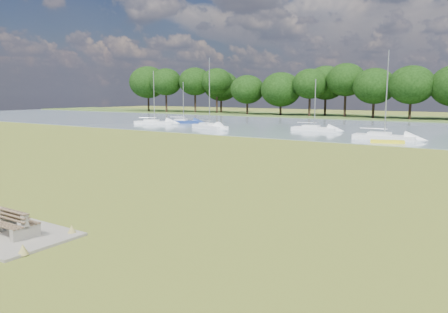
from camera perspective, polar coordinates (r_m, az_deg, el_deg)
The scene contains 12 objects.
ground at distance 27.58m, azimuth -0.05°, elevation -2.61°, with size 220.00×220.00×0.00m, color olive.
river at distance 66.53m, azimuth 20.24°, elevation 3.29°, with size 220.00×40.00×0.10m, color gray.
far_bank at distance 95.94m, azimuth 24.34°, elevation 4.46°, with size 220.00×20.00×0.40m, color #4C6626.
concrete_pad at distance 17.95m, azimuth -25.74°, elevation -9.31°, with size 4.20×3.20×0.10m, color gray.
bench_pair at distance 17.82m, azimuth -25.83°, elevation -7.93°, with size 1.82×1.08×0.98m.
kayak at distance 48.37m, azimuth 20.56°, elevation 1.84°, with size 3.36×0.78×0.34m, color yellow.
tree_line at distance 93.85m, azimuth 18.46°, elevation 8.97°, with size 125.11×9.73×11.77m.
sailboat_0 at distance 63.61m, azimuth -1.93°, elevation 4.09°, with size 7.17×4.54×10.10m.
sailboat_1 at distance 74.33m, azimuth -9.12°, elevation 4.56°, with size 6.88×4.24×8.76m.
sailboat_2 at distance 51.64m, azimuth 20.13°, elevation 2.63°, with size 6.74×1.99×9.77m.
sailboat_3 at distance 75.51m, azimuth -5.35°, elevation 4.67°, with size 6.28×3.36×7.01m.
sailboat_4 at distance 61.31m, azimuth 11.65°, elevation 3.72°, with size 6.26×1.89×7.04m.
Camera 1 is at (14.85, -22.64, 5.23)m, focal length 35.00 mm.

